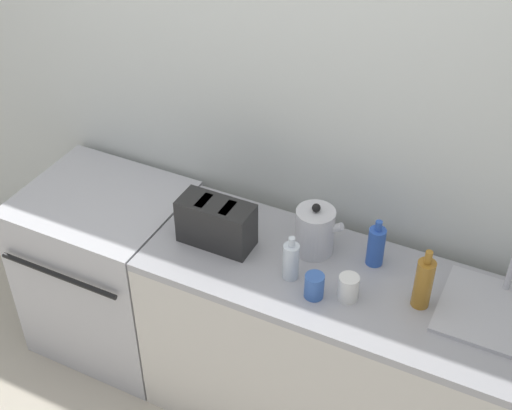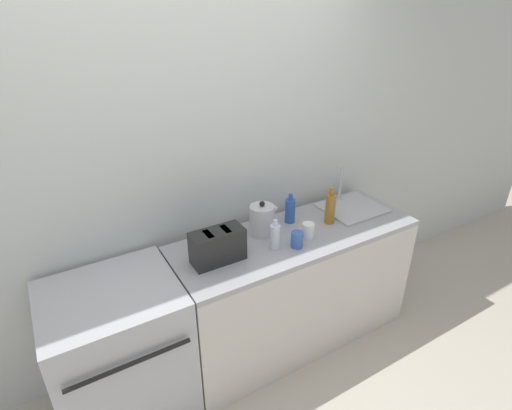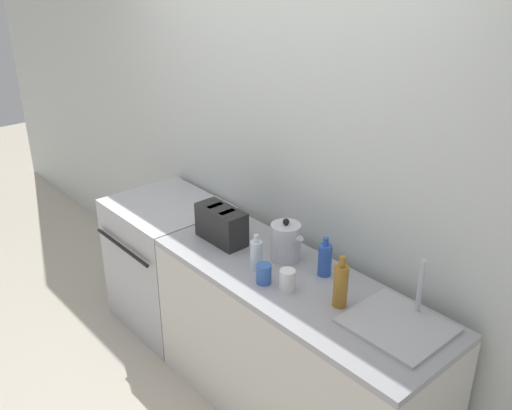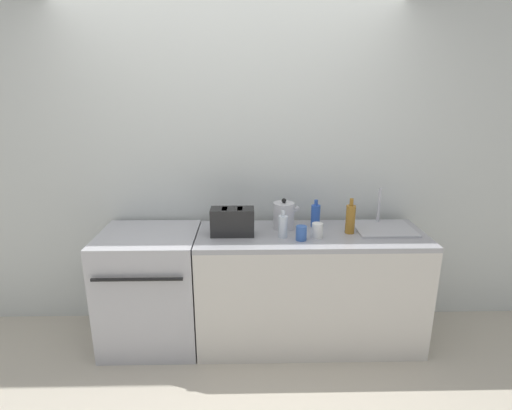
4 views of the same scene
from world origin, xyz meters
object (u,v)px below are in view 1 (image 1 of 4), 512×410
Objects in this scene: bottle_amber at (424,283)px; cup_blue at (314,286)px; stove at (111,268)px; kettle at (315,231)px; bottle_blue at (376,246)px; cup_white at (348,288)px; toaster at (216,223)px; bottle_clear at (291,261)px.

bottle_amber reaches higher than cup_blue.
cup_blue is (-0.37, -0.14, -0.06)m from bottle_amber.
kettle is at bearing 5.70° from stove.
bottle_blue is 0.32m from cup_blue.
kettle is at bearing 137.86° from cup_white.
cup_white is at bearing 20.91° from cup_blue.
bottle_amber reaches higher than toaster.
bottle_clear is 0.50m from bottle_amber.
bottle_blue is at bearing 14.96° from toaster.
toaster reaches higher than stove.
bottle_clear is 0.24m from cup_white.
bottle_amber is at bearing 8.93° from bottle_clear.
kettle is 0.30m from cup_white.
kettle is 0.49m from bottle_amber.
bottle_amber is 0.40m from cup_blue.
bottle_blue is at bearing 62.87° from cup_blue.
stove is 4.48× the size of bottle_clear.
toaster reaches higher than cup_white.
bottle_blue is at bearing 84.00° from cup_white.
kettle is 0.90× the size of bottle_amber.
toaster is 0.65m from bottle_blue.
bottle_blue is 2.06× the size of cup_blue.
toaster is 1.47× the size of bottle_blue.
kettle is at bearing 19.08° from toaster.
stove is at bearing 174.96° from bottle_clear.
stove is 3.76× the size of kettle.
bottle_clear is 0.76× the size of bottle_amber.
bottle_blue is 0.27m from bottle_amber.
bottle_blue is at bearing 6.21° from stove.
kettle is at bearing 83.41° from bottle_clear.
cup_blue is (0.10, -0.24, -0.05)m from kettle.
bottle_amber reaches higher than stove.
bottle_clear is (-0.02, -0.19, -0.02)m from kettle.
cup_white is (0.24, -0.01, -0.03)m from bottle_clear.
toaster is at bearing -160.92° from kettle.
bottle_blue reaches higher than stove.
bottle_amber reaches higher than cup_white.
bottle_amber is at bearing 1.51° from toaster.
toaster is 1.57× the size of bottle_clear.
cup_blue is at bearing -25.29° from bottle_clear.
stove is 8.29× the size of cup_white.
kettle is 0.25m from bottle_blue.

